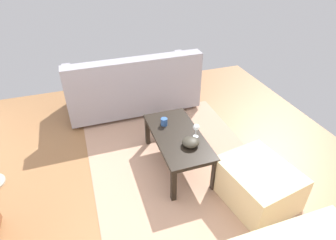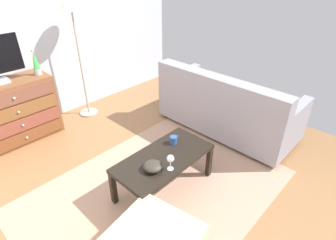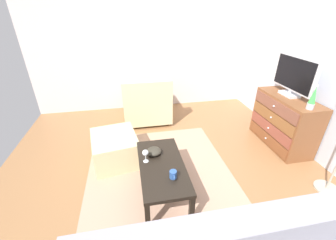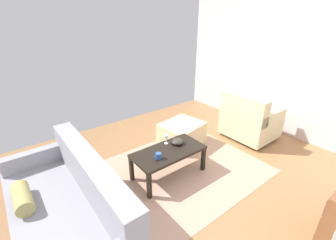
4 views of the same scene
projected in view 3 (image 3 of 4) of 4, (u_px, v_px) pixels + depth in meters
The scene contains 12 objects.
ground_plane at pixel (175, 174), 2.89m from camera, with size 5.20×4.75×0.05m, color #91643D.
wall_plain_left at pixel (150, 41), 4.28m from camera, with size 0.12×4.75×2.80m, color silver.
area_rug at pixel (163, 186), 2.67m from camera, with size 2.60×1.90×0.01m, color tan.
dresser at pixel (284, 121), 3.33m from camera, with size 1.02×0.49×0.81m.
tv at pixel (294, 75), 3.07m from camera, with size 0.77×0.18×0.58m.
lava_lamp at pixel (313, 99), 2.71m from camera, with size 0.09×0.09×0.33m.
coffee_table at pixel (162, 168), 2.43m from camera, with size 1.02×0.50×0.42m.
wine_glass at pixel (145, 153), 2.40m from camera, with size 0.07×0.07×0.16m.
mug at pixel (173, 175), 2.19m from camera, with size 0.11×0.08×0.09m.
bowl_decorative at pixel (154, 151), 2.55m from camera, with size 0.18×0.18×0.08m, color #322E24.
armchair at pixel (147, 104), 4.07m from camera, with size 0.80×0.87×0.88m.
ottoman at pixel (115, 148), 3.04m from camera, with size 0.70×0.60×0.41m, color beige.
Camera 3 is at (2.16, -0.51, 1.98)m, focal length 22.78 mm.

